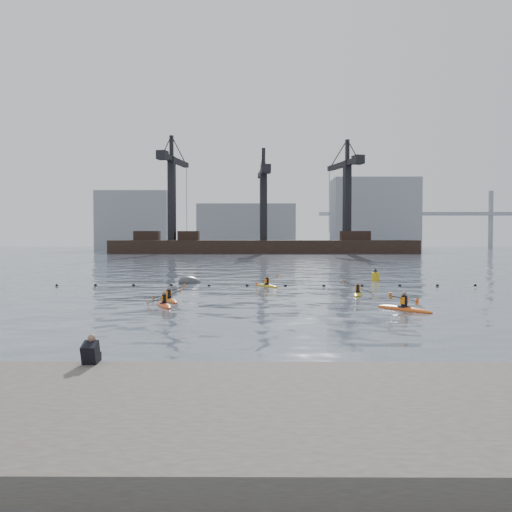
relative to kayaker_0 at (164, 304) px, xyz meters
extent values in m
plane|color=#394654|center=(6.36, -10.12, -0.09)|extent=(400.00, 400.00, 0.00)
cube|color=#4C443D|center=(6.36, -19.12, -0.09)|extent=(18.00, 7.00, 1.00)
cube|color=black|center=(0.86, -15.92, 0.69)|extent=(0.38, 0.60, 0.67)
cube|color=black|center=(0.86, -15.70, 0.53)|extent=(0.34, 0.40, 0.24)
sphere|color=#8C6651|center=(0.86, -15.82, 1.07)|extent=(0.21, 0.21, 0.21)
sphere|color=black|center=(-10.64, 12.38, -0.06)|extent=(0.24, 0.24, 0.24)
sphere|color=black|center=(-7.64, 12.54, -0.06)|extent=(0.24, 0.24, 0.24)
sphere|color=black|center=(-4.64, 12.62, -0.06)|extent=(0.24, 0.24, 0.24)
sphere|color=black|center=(-1.64, 12.59, -0.06)|extent=(0.24, 0.24, 0.24)
sphere|color=black|center=(1.36, 12.46, -0.06)|extent=(0.24, 0.24, 0.24)
sphere|color=black|center=(4.36, 12.29, -0.06)|extent=(0.24, 0.24, 0.24)
sphere|color=black|center=(7.36, 12.16, -0.06)|extent=(0.24, 0.24, 0.24)
sphere|color=black|center=(10.36, 12.13, -0.06)|extent=(0.24, 0.24, 0.24)
sphere|color=black|center=(13.36, 12.22, -0.06)|extent=(0.24, 0.24, 0.24)
sphere|color=black|center=(16.36, 12.38, -0.06)|extent=(0.24, 0.24, 0.24)
sphere|color=black|center=(19.36, 12.54, -0.06)|extent=(0.24, 0.24, 0.24)
sphere|color=black|center=(22.36, 12.62, -0.06)|extent=(0.24, 0.24, 0.24)
cube|color=black|center=(6.36, 99.88, 0.76)|extent=(72.00, 12.00, 4.50)
cube|color=black|center=(-21.64, 99.88, 4.11)|extent=(6.00, 3.00, 2.20)
cube|color=black|center=(-11.64, 99.88, 4.11)|extent=(5.00, 3.00, 2.20)
cube|color=black|center=(28.36, 99.88, 4.11)|extent=(7.00, 3.00, 2.20)
cube|color=black|center=(-15.64, 99.88, 13.01)|extent=(1.85, 1.85, 20.00)
cube|color=black|center=(-15.17, 102.54, 22.41)|extent=(4.31, 17.93, 1.20)
cube|color=black|center=(-16.74, 93.67, 22.41)|extent=(2.62, 2.94, 2.00)
cube|color=black|center=(-15.64, 99.88, 25.51)|extent=(0.93, 0.93, 5.00)
cube|color=black|center=(6.36, 99.88, 11.51)|extent=(1.73, 1.73, 17.00)
cube|color=black|center=(6.16, 102.12, 19.41)|extent=(2.50, 15.05, 1.20)
cube|color=black|center=(6.82, 94.65, 19.41)|extent=(2.42, 2.78, 2.00)
cube|color=black|center=(6.36, 99.88, 22.51)|extent=(0.87, 0.87, 5.00)
cube|color=black|center=(26.36, 99.88, 12.51)|extent=(1.96, 1.96, 19.00)
cube|color=black|center=(25.70, 102.34, 21.41)|extent=(5.56, 16.73, 1.20)
cube|color=black|center=(27.90, 94.13, 21.41)|extent=(2.80, 3.08, 2.00)
cube|color=black|center=(26.36, 99.88, 24.51)|extent=(0.98, 0.98, 5.00)
cube|color=gray|center=(-33.64, 139.88, 8.91)|extent=(22.00, 14.00, 18.00)
cube|color=gray|center=(1.36, 139.88, 6.91)|extent=(30.00, 14.00, 14.00)
cube|color=gray|center=(41.36, 139.88, 10.91)|extent=(26.00, 14.00, 22.00)
cube|color=gray|center=(61.36, 159.88, 11.91)|extent=(70.00, 2.00, 1.20)
cylinder|color=gray|center=(36.36, 159.88, 9.91)|extent=(1.60, 1.60, 20.00)
cylinder|color=gray|center=(86.36, 159.88, 9.91)|extent=(1.60, 1.60, 20.00)
ellipsoid|color=#EE4616|center=(0.00, 0.00, -0.05)|extent=(1.54, 2.92, 0.29)
cylinder|color=black|center=(0.00, 0.00, 0.07)|extent=(0.70, 0.70, 0.05)
cylinder|color=black|center=(0.00, 0.00, 0.32)|extent=(0.27, 0.27, 0.47)
cube|color=orange|center=(0.00, 0.00, 0.34)|extent=(0.37, 0.30, 0.31)
sphere|color=#8C6651|center=(0.00, 0.00, 0.63)|extent=(0.19, 0.19, 0.19)
cylinder|color=black|center=(0.00, 0.00, 0.41)|extent=(1.78, 0.68, 0.69)
cube|color=#D85914|center=(-0.87, -0.32, 0.10)|extent=(0.18, 0.17, 0.31)
cube|color=#D85914|center=(0.87, 0.32, 0.71)|extent=(0.18, 0.17, 0.31)
ellipsoid|color=#C05212|center=(-0.14, 2.36, -0.05)|extent=(1.80, 3.01, 0.30)
cylinder|color=black|center=(-0.14, 2.36, 0.07)|extent=(0.75, 0.75, 0.06)
cylinder|color=black|center=(-0.14, 2.36, 0.34)|extent=(0.28, 0.28, 0.49)
cube|color=orange|center=(-0.14, 2.36, 0.36)|extent=(0.40, 0.33, 0.32)
sphere|color=#8C6651|center=(-0.14, 2.36, 0.67)|extent=(0.20, 0.20, 0.20)
cylinder|color=black|center=(-0.14, 2.36, 0.43)|extent=(1.80, 0.84, 0.77)
cube|color=#D85914|center=(-1.02, 1.96, 0.09)|extent=(0.20, 0.19, 0.32)
cube|color=#D85914|center=(0.74, 2.76, 0.77)|extent=(0.20, 0.19, 0.32)
ellipsoid|color=gold|center=(11.87, 5.86, -0.05)|extent=(1.33, 2.99, 0.29)
cylinder|color=black|center=(11.87, 5.86, 0.07)|extent=(0.68, 0.68, 0.06)
cylinder|color=black|center=(11.87, 5.86, 0.32)|extent=(0.28, 0.28, 0.48)
cube|color=orange|center=(11.87, 5.86, 0.34)|extent=(0.37, 0.28, 0.31)
sphere|color=#8C6651|center=(11.87, 5.86, 0.65)|extent=(0.19, 0.19, 0.19)
cylinder|color=black|center=(11.87, 5.86, 0.42)|extent=(1.83, 0.52, 0.79)
cube|color=#D85914|center=(10.97, 6.11, 0.77)|extent=(0.19, 0.17, 0.31)
cube|color=#D85914|center=(12.78, 5.62, 0.06)|extent=(0.19, 0.17, 0.31)
ellipsoid|color=#D75114|center=(12.93, -1.68, -0.04)|extent=(2.69, 3.20, 0.35)
cylinder|color=black|center=(12.93, -1.68, 0.10)|extent=(0.92, 0.92, 0.07)
cylinder|color=black|center=(12.93, -1.68, 0.40)|extent=(0.33, 0.33, 0.57)
cube|color=orange|center=(12.93, -1.68, 0.43)|extent=(0.46, 0.43, 0.37)
sphere|color=#8C6651|center=(12.93, -1.68, 0.79)|extent=(0.23, 0.23, 0.23)
cylinder|color=black|center=(12.93, -1.68, 0.51)|extent=(1.89, 1.47, 0.54)
cube|color=#D85914|center=(13.81, -1.00, 0.28)|extent=(0.20, 0.20, 0.37)
cube|color=#D85914|center=(12.04, -2.36, 0.74)|extent=(0.20, 0.20, 0.37)
ellipsoid|color=gold|center=(5.91, 11.89, -0.05)|extent=(2.08, 2.89, 0.30)
cylinder|color=black|center=(5.91, 11.89, 0.07)|extent=(0.78, 0.78, 0.06)
cylinder|color=black|center=(5.91, 11.89, 0.34)|extent=(0.28, 0.28, 0.49)
cube|color=orange|center=(5.91, 11.89, 0.35)|extent=(0.40, 0.35, 0.32)
sphere|color=#8C6651|center=(5.91, 11.89, 0.67)|extent=(0.20, 0.20, 0.20)
cylinder|color=black|center=(5.91, 11.89, 0.43)|extent=(1.73, 1.06, 0.61)
cube|color=#D85914|center=(5.09, 11.39, 0.16)|extent=(0.18, 0.18, 0.32)
cube|color=#D85914|center=(6.73, 12.39, 0.70)|extent=(0.18, 0.18, 0.32)
ellipsoid|color=#424548|center=(-0.46, 14.98, -0.09)|extent=(2.70, 2.66, 1.58)
cylinder|color=gold|center=(15.62, 17.84, 0.20)|extent=(0.68, 0.68, 0.87)
cone|color=black|center=(15.62, 17.84, 0.83)|extent=(0.42, 0.42, 0.34)
camera|label=1|loc=(5.30, -30.04, 3.75)|focal=38.00mm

